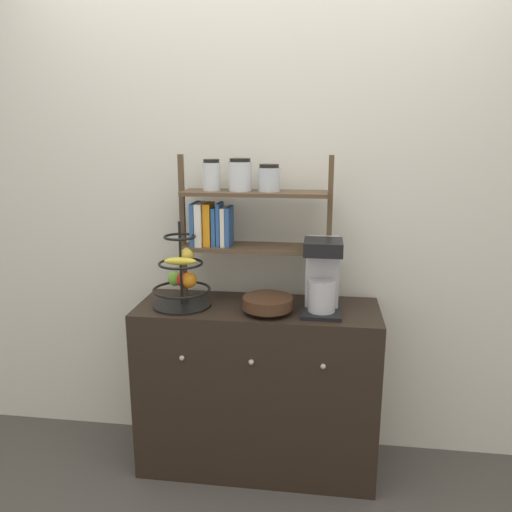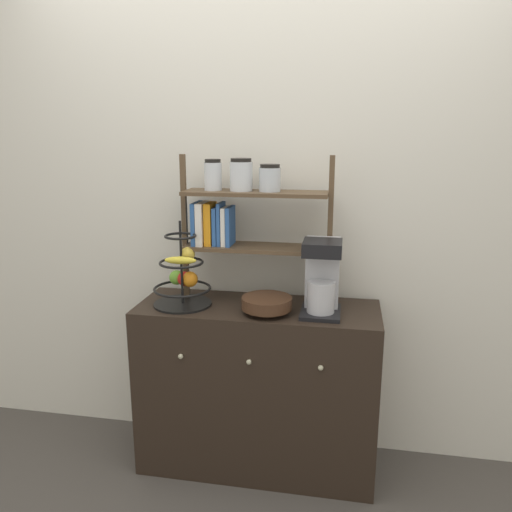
{
  "view_description": "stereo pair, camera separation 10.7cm",
  "coord_description": "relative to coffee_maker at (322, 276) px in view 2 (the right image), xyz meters",
  "views": [
    {
      "loc": [
        0.29,
        -2.03,
        1.64
      ],
      "look_at": [
        -0.01,
        0.21,
        1.09
      ],
      "focal_mm": 35.0,
      "sensor_mm": 36.0,
      "label": 1
    },
    {
      "loc": [
        0.4,
        -2.01,
        1.64
      ],
      "look_at": [
        -0.01,
        0.21,
        1.09
      ],
      "focal_mm": 35.0,
      "sensor_mm": 36.0,
      "label": 2
    }
  ],
  "objects": [
    {
      "name": "ground_plane",
      "position": [
        -0.3,
        -0.19,
        -1.02
      ],
      "size": [
        12.0,
        12.0,
        0.0
      ],
      "primitive_type": "plane",
      "color": "#47423D"
    },
    {
      "name": "wall_back",
      "position": [
        -0.3,
        0.28,
        0.28
      ],
      "size": [
        7.0,
        0.05,
        2.6
      ],
      "primitive_type": "cube",
      "color": "silver",
      "rests_on": "ground_plane"
    },
    {
      "name": "sideboard",
      "position": [
        -0.3,
        0.03,
        -0.59
      ],
      "size": [
        1.15,
        0.44,
        0.85
      ],
      "color": "black",
      "rests_on": "ground_plane"
    },
    {
      "name": "coffee_maker",
      "position": [
        0.0,
        0.0,
        0.0
      ],
      "size": [
        0.18,
        0.23,
        0.34
      ],
      "color": "black",
      "rests_on": "sideboard"
    },
    {
      "name": "fruit_stand",
      "position": [
        -0.66,
        -0.0,
        -0.04
      ],
      "size": [
        0.28,
        0.28,
        0.41
      ],
      "color": "black",
      "rests_on": "sideboard"
    },
    {
      "name": "wooden_bowl",
      "position": [
        -0.24,
        -0.05,
        -0.13
      ],
      "size": [
        0.23,
        0.23,
        0.08
      ],
      "color": "#422819",
      "rests_on": "sideboard"
    },
    {
      "name": "shelf_hutch",
      "position": [
        -0.41,
        0.11,
        0.28
      ],
      "size": [
        0.73,
        0.2,
        0.71
      ],
      "color": "brown",
      "rests_on": "sideboard"
    }
  ]
}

